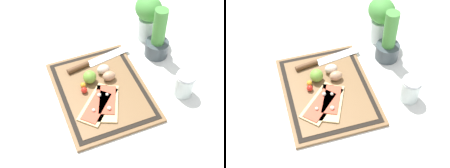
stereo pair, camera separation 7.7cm
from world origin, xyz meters
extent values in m
plane|color=silver|center=(0.00, 0.00, 0.00)|extent=(6.00, 6.00, 0.00)
cube|color=brown|center=(0.00, 0.00, 0.01)|extent=(0.45, 0.36, 0.01)
cube|color=black|center=(0.00, 0.00, 0.01)|extent=(0.43, 0.33, 0.00)
cube|color=brown|center=(0.00, 0.00, 0.01)|extent=(0.39, 0.29, 0.00)
cube|color=#DBBC7F|center=(0.07, -0.04, 0.02)|extent=(0.20, 0.20, 0.01)
cube|color=#D14C33|center=(0.08, -0.05, 0.02)|extent=(0.15, 0.15, 0.00)
sphere|color=silver|center=(0.03, -0.02, 0.03)|extent=(0.02, 0.02, 0.02)
sphere|color=silver|center=(0.09, -0.07, 0.03)|extent=(0.01, 0.01, 0.01)
cube|color=#DBBC7F|center=(0.07, -0.01, 0.02)|extent=(0.20, 0.15, 0.01)
cube|color=#D14C33|center=(0.06, 0.00, 0.02)|extent=(0.15, 0.11, 0.00)
sphere|color=silver|center=(0.11, -0.01, 0.03)|extent=(0.02, 0.02, 0.02)
sphere|color=silver|center=(0.04, 0.01, 0.03)|extent=(0.01, 0.01, 0.01)
cube|color=silver|center=(-0.17, 0.10, 0.02)|extent=(0.07, 0.21, 0.00)
cylinder|color=brown|center=(-0.15, -0.05, 0.03)|extent=(0.04, 0.10, 0.02)
ellipsoid|color=tan|center=(-0.04, 0.05, 0.04)|extent=(0.04, 0.05, 0.04)
ellipsoid|color=beige|center=(-0.09, 0.04, 0.04)|extent=(0.04, 0.05, 0.04)
sphere|color=#70A838|center=(-0.06, -0.03, 0.04)|extent=(0.06, 0.06, 0.06)
sphere|color=red|center=(-0.01, -0.07, 0.03)|extent=(0.03, 0.03, 0.03)
sphere|color=gold|center=(-0.04, -0.07, 0.03)|extent=(0.02, 0.02, 0.02)
cylinder|color=#3D474C|center=(-0.12, 0.31, 0.04)|extent=(0.10, 0.10, 0.07)
cylinder|color=#47933D|center=(-0.12, 0.31, 0.14)|extent=(0.06, 0.06, 0.21)
cylinder|color=silver|center=(0.12, 0.30, 0.05)|extent=(0.08, 0.08, 0.10)
cylinder|color=olive|center=(0.12, 0.30, 0.02)|extent=(0.07, 0.07, 0.03)
cylinder|color=silver|center=(0.12, 0.30, 0.10)|extent=(0.07, 0.07, 0.01)
cylinder|color=silver|center=(-0.24, 0.32, 0.06)|extent=(0.08, 0.08, 0.11)
ellipsoid|color=#47933D|center=(-0.24, 0.32, 0.17)|extent=(0.13, 0.12, 0.11)
camera|label=1|loc=(0.77, -0.26, 0.99)|focal=50.00mm
camera|label=2|loc=(0.79, -0.19, 0.99)|focal=50.00mm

